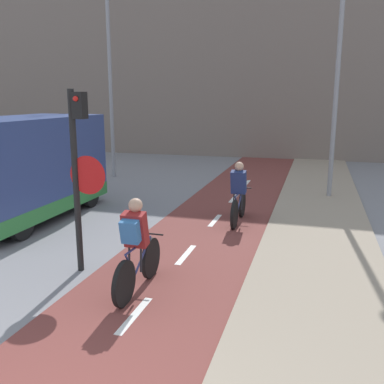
{
  "coord_description": "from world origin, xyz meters",
  "views": [
    {
      "loc": [
        2.35,
        -2.12,
        3.06
      ],
      "look_at": [
        0.0,
        5.93,
        1.2
      ],
      "focal_mm": 40.0,
      "sensor_mm": 36.0,
      "label": 1
    }
  ],
  "objects_px": {
    "street_lamp_far": "(109,58)",
    "street_lamp_sidewalk": "(339,56)",
    "van": "(25,170)",
    "cyclist_far": "(239,196)",
    "traffic_light_pole": "(79,162)",
    "cyclist_near": "(136,249)"
  },
  "relations": [
    {
      "from": "cyclist_near",
      "to": "cyclist_far",
      "type": "bearing_deg",
      "value": 78.62
    },
    {
      "from": "traffic_light_pole",
      "to": "street_lamp_sidewalk",
      "type": "xyz_separation_m",
      "value": [
        4.34,
        7.32,
        2.24
      ]
    },
    {
      "from": "cyclist_near",
      "to": "street_lamp_far",
      "type": "bearing_deg",
      "value": 118.44
    },
    {
      "from": "street_lamp_sidewalk",
      "to": "van",
      "type": "height_order",
      "value": "street_lamp_sidewalk"
    },
    {
      "from": "cyclist_near",
      "to": "traffic_light_pole",
      "type": "bearing_deg",
      "value": 157.06
    },
    {
      "from": "cyclist_far",
      "to": "van",
      "type": "xyz_separation_m",
      "value": [
        -5.26,
        -1.1,
        0.59
      ]
    },
    {
      "from": "van",
      "to": "street_lamp_far",
      "type": "bearing_deg",
      "value": 95.38
    },
    {
      "from": "street_lamp_far",
      "to": "cyclist_near",
      "type": "bearing_deg",
      "value": -61.56
    },
    {
      "from": "traffic_light_pole",
      "to": "cyclist_far",
      "type": "xyz_separation_m",
      "value": [
        2.12,
        3.73,
        -1.3
      ]
    },
    {
      "from": "cyclist_far",
      "to": "traffic_light_pole",
      "type": "bearing_deg",
      "value": -119.53
    },
    {
      "from": "traffic_light_pole",
      "to": "van",
      "type": "height_order",
      "value": "traffic_light_pole"
    },
    {
      "from": "traffic_light_pole",
      "to": "street_lamp_far",
      "type": "xyz_separation_m",
      "value": [
        -3.71,
        8.64,
        2.52
      ]
    },
    {
      "from": "street_lamp_sidewalk",
      "to": "cyclist_near",
      "type": "height_order",
      "value": "street_lamp_sidewalk"
    },
    {
      "from": "street_lamp_far",
      "to": "van",
      "type": "height_order",
      "value": "street_lamp_far"
    },
    {
      "from": "traffic_light_pole",
      "to": "street_lamp_far",
      "type": "distance_m",
      "value": 9.74
    },
    {
      "from": "traffic_light_pole",
      "to": "cyclist_near",
      "type": "xyz_separation_m",
      "value": [
        1.26,
        -0.53,
        -1.25
      ]
    },
    {
      "from": "cyclist_far",
      "to": "van",
      "type": "distance_m",
      "value": 5.41
    },
    {
      "from": "street_lamp_far",
      "to": "street_lamp_sidewalk",
      "type": "xyz_separation_m",
      "value": [
        8.06,
        -1.33,
        -0.27
      ]
    },
    {
      "from": "traffic_light_pole",
      "to": "street_lamp_far",
      "type": "height_order",
      "value": "street_lamp_far"
    },
    {
      "from": "street_lamp_sidewalk",
      "to": "van",
      "type": "relative_size",
      "value": 1.49
    },
    {
      "from": "street_lamp_far",
      "to": "street_lamp_sidewalk",
      "type": "height_order",
      "value": "street_lamp_far"
    },
    {
      "from": "cyclist_far",
      "to": "van",
      "type": "height_order",
      "value": "van"
    }
  ]
}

